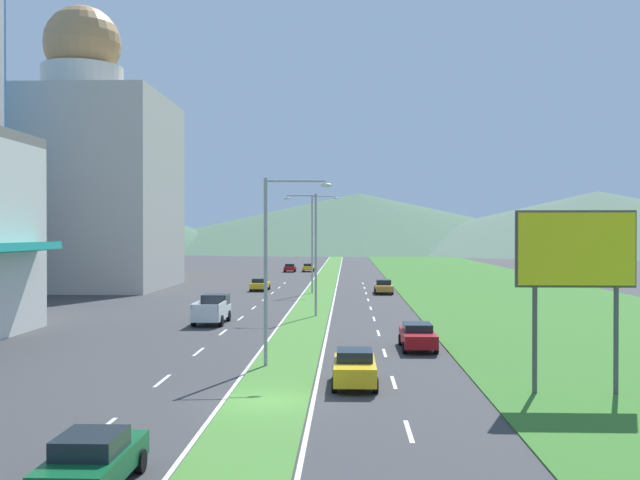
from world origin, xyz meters
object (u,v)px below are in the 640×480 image
pickup_truck_0 (213,310)px  street_lamp_mid (312,247)px  street_lamp_near (273,257)px  car_3 (418,336)px  car_2 (93,460)px  car_0 (355,368)px  car_5 (290,268)px  car_4 (384,287)px  street_lamp_far (315,238)px  car_6 (308,267)px  car_1 (260,284)px  billboard_roadside (576,258)px

pickup_truck_0 → street_lamp_mid: bearing=-56.5°
street_lamp_mid → pickup_truck_0: bearing=-146.5°
street_lamp_near → car_3: (7.56, 5.78, -4.59)m
street_lamp_near → car_2: (-2.88, -17.54, -4.60)m
car_0 → car_5: 93.75m
street_lamp_mid → car_4: street_lamp_mid is taller
street_lamp_far → car_6: 46.18m
pickup_truck_0 → car_0: bearing=-155.2°
street_lamp_near → car_0: (3.92, -4.46, -4.56)m
car_3 → car_0: bearing=-19.6°
street_lamp_near → car_5: (-6.04, 88.76, -4.63)m
car_2 → pickup_truck_0: (-3.28, 34.90, 0.24)m
street_lamp_far → car_1: street_lamp_far is taller
billboard_roadside → car_3: bearing=114.3°
street_lamp_far → car_4: 9.11m
car_4 → pickup_truck_0: pickup_truck_0 is taller
car_6 → pickup_truck_0: size_ratio=0.78×
car_5 → street_lamp_mid: bearing=-174.1°
car_2 → car_4: size_ratio=0.91×
street_lamp_far → car_0: size_ratio=2.49×
car_0 → street_lamp_far: bearing=-175.5°
street_lamp_near → street_lamp_far: (0.08, 44.04, 0.68)m
car_4 → car_1: bearing=-104.8°
car_0 → car_5: car_0 is taller
billboard_roadside → car_2: bearing=-143.3°
street_lamp_near → car_2: bearing=-99.3°
street_lamp_mid → car_1: street_lamp_mid is taller
street_lamp_far → billboard_roadside: 51.50m
car_1 → car_4: (13.82, -3.65, 0.04)m
pickup_truck_0 → street_lamp_far: bearing=-13.2°
street_lamp_near → car_2: street_lamp_near is taller
street_lamp_near → car_4: street_lamp_near is taller
car_4 → pickup_truck_0: size_ratio=0.86×
car_0 → car_6: 94.52m
street_lamp_near → pickup_truck_0: (-6.15, 17.36, -4.37)m
car_5 → billboard_roadside: bearing=-168.7°
car_3 → pickup_truck_0: 17.95m
car_0 → car_4: car_0 is taller
car_1 → car_5: 40.69m
car_0 → car_4: bearing=175.8°
street_lamp_mid → pickup_truck_0: (-7.02, -4.65, -4.49)m
street_lamp_near → car_5: bearing=93.9°
car_0 → pickup_truck_0: pickup_truck_0 is taller
car_3 → car_4: car_4 is taller
street_lamp_far → billboard_roadside: (12.73, -49.90, -0.48)m
car_0 → car_2: car_0 is taller
car_0 → car_4: 49.01m
car_2 → car_3: (10.44, 23.32, 0.01)m
pickup_truck_0 → car_3: bearing=-130.2°
street_lamp_near → car_1: bearing=97.5°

